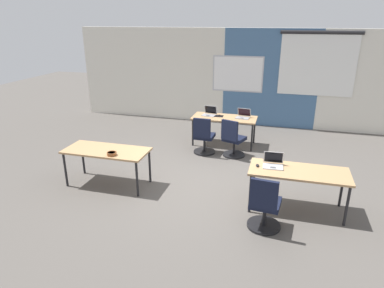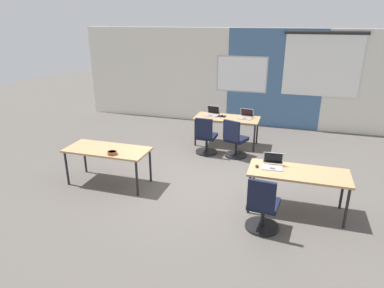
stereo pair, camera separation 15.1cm
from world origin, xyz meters
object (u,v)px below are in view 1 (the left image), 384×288
chair_far_right (233,141)px  laptop_far_left (209,113)px  desk_near_left (107,153)px  laptop_far_right (243,116)px  laptop_near_right_inner (273,163)px  desk_near_right (299,174)px  chair_near_right_inner (264,208)px  snack_bowl (112,153)px  desk_far_center (224,120)px  mouse_near_right_inner (257,165)px  mouse_far_left (219,115)px  chair_far_left (204,139)px

chair_far_right → laptop_far_left: bearing=-28.2°
desk_near_left → laptop_far_left: (1.34, 2.88, 0.11)m
laptop_far_right → laptop_near_right_inner: laptop_near_right_inner is taller
chair_far_right → laptop_near_right_inner: laptop_near_right_inner is taller
desk_near_left → laptop_far_right: laptop_far_right is taller
desk_near_right → chair_near_right_inner: size_ratio=1.74×
desk_near_right → snack_bowl: bearing=-176.1°
desk_far_center → chair_near_right_inner: chair_near_right_inner is taller
desk_near_left → laptop_near_right_inner: laptop_near_right_inner is taller
chair_far_right → snack_bowl: chair_far_right is taller
desk_far_center → mouse_near_right_inner: size_ratio=15.09×
laptop_near_right_inner → snack_bowl: laptop_near_right_inner is taller
laptop_far_right → chair_near_right_inner: (0.81, -3.61, -0.39)m
laptop_far_right → chair_far_right: (-0.11, -0.83, -0.39)m
chair_near_right_inner → snack_bowl: (-2.79, 0.52, 0.38)m
mouse_far_left → mouse_near_right_inner: 3.13m
mouse_near_right_inner → chair_far_left: bearing=124.7°
desk_near_left → desk_far_center: 3.30m
chair_far_right → chair_near_right_inner: size_ratio=1.00×
chair_far_right → desk_near_left: bearing=64.1°
desk_far_center → laptop_far_right: (0.46, 0.07, 0.11)m
laptop_far_right → mouse_near_right_inner: 2.95m
laptop_far_left → snack_bowl: (-1.11, -3.11, -0.01)m
chair_far_right → mouse_near_right_inner: (0.73, -2.05, 0.36)m
chair_far_left → chair_near_right_inner: size_ratio=1.00×
laptop_near_right_inner → laptop_far_left: bearing=118.6°
chair_near_right_inner → chair_far_left: bearing=-53.9°
laptop_far_left → chair_near_right_inner: (1.68, -3.62, -0.39)m
desk_near_right → laptop_far_left: size_ratio=4.34×
desk_far_center → laptop_far_left: (-0.41, 0.08, 0.11)m
mouse_far_left → chair_far_left: bearing=-103.0°
mouse_far_left → chair_far_left: (-0.19, -0.83, -0.36)m
mouse_far_left → laptop_near_right_inner: size_ratio=0.33×
laptop_far_left → mouse_near_right_inner: 3.25m
desk_far_center → laptop_far_left: laptop_far_left is taller
laptop_far_left → laptop_far_right: bearing=7.8°
mouse_far_left → snack_bowl: (-1.36, -3.09, 0.01)m
desk_near_left → snack_bowl: 0.34m
desk_near_right → laptop_far_left: 3.60m
laptop_far_left → snack_bowl: size_ratio=2.08×
snack_bowl → laptop_far_left: bearing=70.3°
desk_far_center → laptop_far_right: 0.48m
desk_near_left → chair_far_right: bearing=44.2°
chair_far_left → snack_bowl: size_ratio=5.18×
mouse_near_right_inner → chair_near_right_inner: size_ratio=0.12×
laptop_far_right → laptop_near_right_inner: bearing=-65.3°
mouse_far_left → laptop_near_right_inner: laptop_near_right_inner is taller
desk_near_left → laptop_far_left: size_ratio=4.34×
mouse_far_left → laptop_near_right_inner: 3.16m
desk_near_right → mouse_far_left: (-1.90, 2.86, 0.08)m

